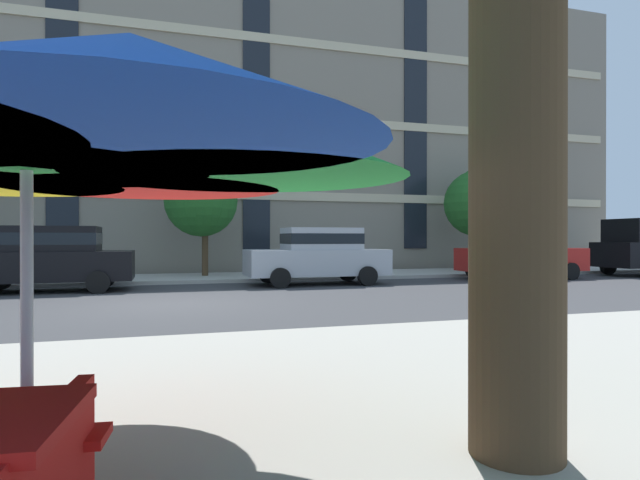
{
  "coord_description": "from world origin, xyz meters",
  "views": [
    {
      "loc": [
        -0.14,
        -11.94,
        1.45
      ],
      "look_at": [
        4.5,
        3.2,
        1.4
      ],
      "focal_mm": 29.22,
      "sensor_mm": 36.0,
      "label": 1
    }
  ],
  "objects_px": {
    "sedan_black": "(50,257)",
    "sedan_silver": "(318,254)",
    "sedan_red": "(520,252)",
    "street_tree_middle": "(202,200)",
    "street_tree_right": "(483,199)",
    "patio_umbrella": "(27,129)"
  },
  "relations": [
    {
      "from": "sedan_black",
      "to": "sedan_silver",
      "type": "relative_size",
      "value": 1.0
    },
    {
      "from": "sedan_silver",
      "to": "sedan_red",
      "type": "bearing_deg",
      "value": 0.0
    },
    {
      "from": "sedan_red",
      "to": "street_tree_middle",
      "type": "height_order",
      "value": "street_tree_middle"
    },
    {
      "from": "sedan_black",
      "to": "street_tree_middle",
      "type": "bearing_deg",
      "value": 36.82
    },
    {
      "from": "sedan_red",
      "to": "street_tree_middle",
      "type": "bearing_deg",
      "value": 163.46
    },
    {
      "from": "street_tree_right",
      "to": "patio_umbrella",
      "type": "xyz_separation_m",
      "value": [
        -13.42,
        -15.66,
        -1.07
      ]
    },
    {
      "from": "sedan_black",
      "to": "sedan_red",
      "type": "xyz_separation_m",
      "value": [
        15.14,
        0.0,
        0.0
      ]
    },
    {
      "from": "street_tree_right",
      "to": "sedan_black",
      "type": "bearing_deg",
      "value": -169.29
    },
    {
      "from": "sedan_silver",
      "to": "sedan_red",
      "type": "distance_m",
      "value": 7.52
    },
    {
      "from": "street_tree_middle",
      "to": "street_tree_right",
      "type": "height_order",
      "value": "street_tree_right"
    },
    {
      "from": "street_tree_right",
      "to": "patio_umbrella",
      "type": "height_order",
      "value": "street_tree_right"
    },
    {
      "from": "sedan_red",
      "to": "sedan_black",
      "type": "bearing_deg",
      "value": 180.0
    },
    {
      "from": "sedan_red",
      "to": "street_tree_right",
      "type": "bearing_deg",
      "value": 80.06
    },
    {
      "from": "sedan_black",
      "to": "sedan_red",
      "type": "bearing_deg",
      "value": 0.0
    },
    {
      "from": "sedan_silver",
      "to": "sedan_red",
      "type": "xyz_separation_m",
      "value": [
        7.52,
        0.0,
        0.0
      ]
    },
    {
      "from": "sedan_black",
      "to": "sedan_silver",
      "type": "height_order",
      "value": "same"
    },
    {
      "from": "sedan_red",
      "to": "sedan_silver",
      "type": "bearing_deg",
      "value": 180.0
    },
    {
      "from": "sedan_black",
      "to": "patio_umbrella",
      "type": "xyz_separation_m",
      "value": [
        2.24,
        -12.7,
        1.05
      ]
    },
    {
      "from": "sedan_black",
      "to": "patio_umbrella",
      "type": "relative_size",
      "value": 1.09
    },
    {
      "from": "street_tree_right",
      "to": "sedan_silver",
      "type": "bearing_deg",
      "value": -159.78
    },
    {
      "from": "street_tree_right",
      "to": "patio_umbrella",
      "type": "distance_m",
      "value": 20.65
    },
    {
      "from": "sedan_silver",
      "to": "sedan_red",
      "type": "relative_size",
      "value": 1.0
    }
  ]
}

